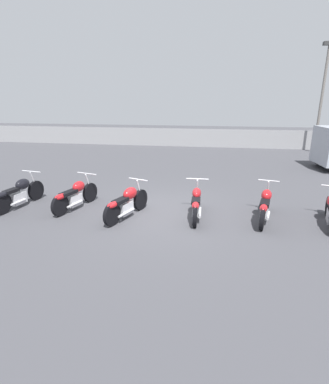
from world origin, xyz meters
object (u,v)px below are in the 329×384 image
at_px(motorcycle_slot_1, 75,195).
at_px(motorcycle_slot_0, 19,193).
at_px(light_pole_left, 323,88).
at_px(motorcycle_slot_3, 196,203).
at_px(motorcycle_slot_2, 127,203).
at_px(motorcycle_slot_4, 265,206).

bearing_deg(motorcycle_slot_1, motorcycle_slot_0, -160.90).
bearing_deg(light_pole_left, motorcycle_slot_0, -135.00).
bearing_deg(motorcycle_slot_1, light_pole_left, 64.33).
bearing_deg(motorcycle_slot_0, motorcycle_slot_1, 13.35).
relative_size(motorcycle_slot_0, motorcycle_slot_3, 1.04).
distance_m(motorcycle_slot_0, motorcycle_slot_3, 5.58).
xyz_separation_m(light_pole_left, motorcycle_slot_1, (-10.48, -12.17, -3.45)).
xyz_separation_m(motorcycle_slot_1, motorcycle_slot_2, (1.79, -0.43, 0.02)).
relative_size(light_pole_left, motorcycle_slot_1, 3.24).
xyz_separation_m(motorcycle_slot_1, motorcycle_slot_4, (5.68, 0.00, 0.01)).
height_order(motorcycle_slot_2, motorcycle_slot_3, same).
height_order(light_pole_left, motorcycle_slot_2, light_pole_left).
xyz_separation_m(light_pole_left, motorcycle_slot_4, (-4.81, -12.17, -3.44)).
bearing_deg(motorcycle_slot_3, motorcycle_slot_4, 1.53).
height_order(motorcycle_slot_0, motorcycle_slot_2, motorcycle_slot_0).
relative_size(light_pole_left, motorcycle_slot_4, 3.15).
relative_size(motorcycle_slot_2, motorcycle_slot_4, 0.96).
distance_m(light_pole_left, motorcycle_slot_3, 14.42).
height_order(motorcycle_slot_0, motorcycle_slot_4, motorcycle_slot_0).
xyz_separation_m(motorcycle_slot_0, motorcycle_slot_1, (1.82, 0.13, -0.02)).
xyz_separation_m(motorcycle_slot_2, motorcycle_slot_3, (1.97, 0.33, -0.01)).
bearing_deg(motorcycle_slot_0, motorcycle_slot_3, 9.58).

